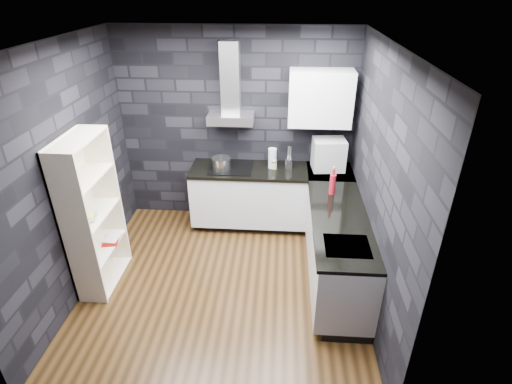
# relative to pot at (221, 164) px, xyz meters

# --- Properties ---
(ground) EXTENTS (3.20, 3.20, 0.00)m
(ground) POSITION_rel_pot_xyz_m (0.17, -1.24, -0.98)
(ground) COLOR #472D14
(ceiling) EXTENTS (3.20, 3.20, 0.00)m
(ceiling) POSITION_rel_pot_xyz_m (0.17, -1.24, 1.72)
(ceiling) COLOR white
(wall_back) EXTENTS (3.20, 0.05, 2.70)m
(wall_back) POSITION_rel_pot_xyz_m (0.17, 0.38, 0.37)
(wall_back) COLOR black
(wall_back) RESTS_ON ground
(wall_front) EXTENTS (3.20, 0.05, 2.70)m
(wall_front) POSITION_rel_pot_xyz_m (0.17, -2.87, 0.37)
(wall_front) COLOR black
(wall_front) RESTS_ON ground
(wall_left) EXTENTS (0.05, 3.20, 2.70)m
(wall_left) POSITION_rel_pot_xyz_m (-1.45, -1.24, 0.37)
(wall_left) COLOR black
(wall_left) RESTS_ON ground
(wall_right) EXTENTS (0.05, 3.20, 2.70)m
(wall_right) POSITION_rel_pot_xyz_m (1.80, -1.24, 0.37)
(wall_right) COLOR black
(wall_right) RESTS_ON ground
(toekick_back) EXTENTS (2.18, 0.50, 0.10)m
(toekick_back) POSITION_rel_pot_xyz_m (0.67, 0.10, -0.93)
(toekick_back) COLOR black
(toekick_back) RESTS_ON ground
(toekick_right) EXTENTS (0.50, 1.78, 0.10)m
(toekick_right) POSITION_rel_pot_xyz_m (1.51, -1.14, -0.93)
(toekick_right) COLOR black
(toekick_right) RESTS_ON ground
(counter_back_cab) EXTENTS (2.20, 0.60, 0.76)m
(counter_back_cab) POSITION_rel_pot_xyz_m (0.67, 0.06, -0.50)
(counter_back_cab) COLOR silver
(counter_back_cab) RESTS_ON ground
(counter_right_cab) EXTENTS (0.60, 1.80, 0.76)m
(counter_right_cab) POSITION_rel_pot_xyz_m (1.47, -1.14, -0.50)
(counter_right_cab) COLOR silver
(counter_right_cab) RESTS_ON ground
(counter_back_top) EXTENTS (2.20, 0.62, 0.04)m
(counter_back_top) POSITION_rel_pot_xyz_m (0.67, 0.05, -0.10)
(counter_back_top) COLOR black
(counter_back_top) RESTS_ON counter_back_cab
(counter_right_top) EXTENTS (0.62, 1.80, 0.04)m
(counter_right_top) POSITION_rel_pot_xyz_m (1.46, -1.14, -0.10)
(counter_right_top) COLOR black
(counter_right_top) RESTS_ON counter_right_cab
(counter_corner_top) EXTENTS (0.62, 0.62, 0.04)m
(counter_corner_top) POSITION_rel_pot_xyz_m (1.47, 0.06, -0.10)
(counter_corner_top) COLOR black
(counter_corner_top) RESTS_ON counter_right_cab
(hood_body) EXTENTS (0.60, 0.34, 0.12)m
(hood_body) POSITION_rel_pot_xyz_m (0.12, 0.19, 0.58)
(hood_body) COLOR silver
(hood_body) RESTS_ON wall_back
(hood_chimney) EXTENTS (0.24, 0.20, 0.90)m
(hood_chimney) POSITION_rel_pot_xyz_m (0.12, 0.26, 1.09)
(hood_chimney) COLOR silver
(hood_chimney) RESTS_ON hood_body
(upper_cabinet) EXTENTS (0.80, 0.35, 0.70)m
(upper_cabinet) POSITION_rel_pot_xyz_m (1.27, 0.18, 0.87)
(upper_cabinet) COLOR white
(upper_cabinet) RESTS_ON wall_back
(cooktop) EXTENTS (0.58, 0.50, 0.01)m
(cooktop) POSITION_rel_pot_xyz_m (0.12, 0.06, -0.08)
(cooktop) COLOR black
(cooktop) RESTS_ON counter_back_top
(sink_rim) EXTENTS (0.44, 0.40, 0.01)m
(sink_rim) POSITION_rel_pot_xyz_m (1.47, -1.64, -0.09)
(sink_rim) COLOR silver
(sink_rim) RESTS_ON counter_right_top
(pot) EXTENTS (0.32, 0.32, 0.14)m
(pot) POSITION_rel_pot_xyz_m (0.00, 0.00, 0.00)
(pot) COLOR silver
(pot) RESTS_ON cooktop
(glass_vase) EXTENTS (0.15, 0.15, 0.28)m
(glass_vase) POSITION_rel_pot_xyz_m (0.68, 0.11, 0.05)
(glass_vase) COLOR silver
(glass_vase) RESTS_ON counter_back_top
(storage_jar) EXTENTS (0.09, 0.09, 0.10)m
(storage_jar) POSITION_rel_pot_xyz_m (0.71, 0.08, -0.03)
(storage_jar) COLOR tan
(storage_jar) RESTS_ON counter_back_top
(utensil_crock) EXTENTS (0.13, 0.13, 0.14)m
(utensil_crock) POSITION_rel_pot_xyz_m (0.91, 0.11, -0.02)
(utensil_crock) COLOR silver
(utensil_crock) RESTS_ON counter_back_top
(appliance_garage) EXTENTS (0.45, 0.36, 0.42)m
(appliance_garage) POSITION_rel_pot_xyz_m (1.43, 0.09, 0.14)
(appliance_garage) COLOR #AEB0B5
(appliance_garage) RESTS_ON counter_back_top
(red_bottle) EXTENTS (0.08, 0.08, 0.25)m
(red_bottle) POSITION_rel_pot_xyz_m (1.42, -0.59, 0.04)
(red_bottle) COLOR #A51523
(red_bottle) RESTS_ON counter_right_top
(bookshelf) EXTENTS (0.51, 0.86, 1.80)m
(bookshelf) POSITION_rel_pot_xyz_m (-1.25, -1.26, -0.08)
(bookshelf) COLOR #F4E8CB
(bookshelf) RESTS_ON ground
(fruit_bowl) EXTENTS (0.30, 0.30, 0.06)m
(fruit_bowl) POSITION_rel_pot_xyz_m (-1.25, -1.38, -0.05)
(fruit_bowl) COLOR white
(fruit_bowl) RESTS_ON bookshelf
(book_red) EXTENTS (0.18, 0.06, 0.24)m
(book_red) POSITION_rel_pot_xyz_m (-1.25, -1.15, -0.41)
(book_red) COLOR #870706
(book_red) RESTS_ON bookshelf
(book_second) EXTENTS (0.17, 0.03, 0.23)m
(book_second) POSITION_rel_pot_xyz_m (-1.25, -1.09, -0.39)
(book_second) COLOR #B2B2B2
(book_second) RESTS_ON bookshelf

